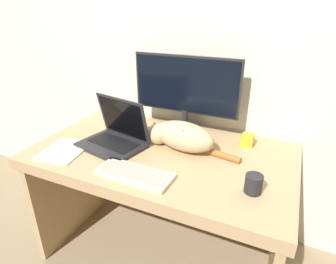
{
  "coord_description": "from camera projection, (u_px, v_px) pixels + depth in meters",
  "views": [
    {
      "loc": [
        0.57,
        -0.77,
        1.41
      ],
      "look_at": [
        0.05,
        0.35,
        0.85
      ],
      "focal_mm": 30.0,
      "sensor_mm": 36.0,
      "label": 1
    }
  ],
  "objects": [
    {
      "name": "laptop",
      "position": [
        115.0,
        136.0,
        1.51
      ],
      "size": [
        0.38,
        0.31,
        0.26
      ],
      "rotation": [
        0.0,
        0.0,
        -0.21
      ],
      "color": "#232326",
      "rests_on": "desk"
    },
    {
      "name": "paper_notepad",
      "position": [
        65.0,
        150.0,
        1.46
      ],
      "size": [
        0.24,
        0.28,
        0.01
      ],
      "color": "#F4EFC6",
      "rests_on": "desk"
    },
    {
      "name": "wall_back",
      "position": [
        195.0,
        26.0,
        1.6
      ],
      "size": [
        6.4,
        0.06,
        2.6
      ],
      "color": "silver",
      "rests_on": "ground_plane"
    },
    {
      "name": "cat",
      "position": [
        181.0,
        135.0,
        1.46
      ],
      "size": [
        0.52,
        0.23,
        0.15
      ],
      "rotation": [
        0.0,
        0.0,
        -0.18
      ],
      "color": "#D1B284",
      "rests_on": "desk"
    },
    {
      "name": "small_toy",
      "position": [
        247.0,
        140.0,
        1.51
      ],
      "size": [
        0.06,
        0.06,
        0.06
      ],
      "color": "gold",
      "rests_on": "desk"
    },
    {
      "name": "coffee_mug",
      "position": [
        254.0,
        184.0,
        1.13
      ],
      "size": [
        0.07,
        0.07,
        0.08
      ],
      "color": "#232328",
      "rests_on": "desk"
    },
    {
      "name": "external_keyboard",
      "position": [
        134.0,
        174.0,
        1.25
      ],
      "size": [
        0.35,
        0.15,
        0.02
      ],
      "rotation": [
        0.0,
        0.0,
        -0.02
      ],
      "color": "beige",
      "rests_on": "desk"
    },
    {
      "name": "desk",
      "position": [
        162.0,
        176.0,
        1.53
      ],
      "size": [
        1.34,
        0.78,
        0.71
      ],
      "color": "tan",
      "rests_on": "ground_plane"
    },
    {
      "name": "monitor",
      "position": [
        185.0,
        91.0,
        1.6
      ],
      "size": [
        0.63,
        0.19,
        0.45
      ],
      "color": "#282828",
      "rests_on": "desk"
    }
  ]
}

